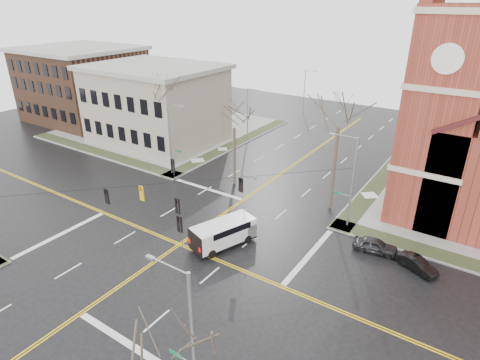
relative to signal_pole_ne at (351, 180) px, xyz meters
The scene contains 18 objects.
ground 16.88m from the signal_pole_ne, 134.55° to the right, with size 120.00×120.00×0.00m, color black.
sidewalks 16.86m from the signal_pole_ne, 134.55° to the right, with size 80.00×80.00×0.17m.
road_markings 16.88m from the signal_pole_ne, 134.55° to the right, with size 100.00×100.00×0.01m.
civic_building_a 34.39m from the signal_pole_ne, 165.69° to the left, with size 18.00×14.00×11.00m, color gray.
civic_building_b 54.36m from the signal_pole_ne, 168.86° to the left, with size 18.00×16.00×12.00m, color brown.
signal_pole_ne is the anchor object (origin of this frame).
signal_pole_nw 22.64m from the signal_pole_ne, behind, with size 2.75×0.22×9.00m.
signal_pole_se 23.00m from the signal_pole_ne, 90.00° to the right, with size 2.75×0.22×9.00m.
span_wires 16.19m from the signal_pole_ne, 134.55° to the right, with size 23.02×23.02×0.03m.
traffic_signals 16.63m from the signal_pole_ne, 132.94° to the right, with size 8.21×8.26×1.30m.
streetlight_north_a 27.48m from the signal_pole_ne, 143.10° to the left, with size 2.30×0.20×8.00m.
streetlight_north_b 42.61m from the signal_pole_ne, 121.05° to the left, with size 2.30×0.20×8.00m.
cargo_van 12.57m from the signal_pole_ne, 130.92° to the right, with size 4.20×6.34×2.26m.
parked_car_a 6.33m from the signal_pole_ne, 36.82° to the right, with size 1.52×3.78×1.29m, color black.
parked_car_b 9.22m from the signal_pole_ne, 25.34° to the right, with size 1.19×3.40×1.12m, color black.
tree_nw_far 25.97m from the signal_pole_ne, behind, with size 4.00×4.00×12.86m.
tree_nw_near 14.98m from the signal_pole_ne, behind, with size 4.00×4.00×10.10m.
tree_ne 5.89m from the signal_pole_ne, 135.77° to the left, with size 4.00×4.00×13.17m.
Camera 1 is at (21.60, -22.38, 20.47)m, focal length 30.00 mm.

